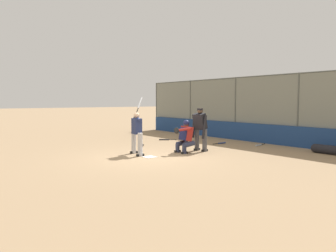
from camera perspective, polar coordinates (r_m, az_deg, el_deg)
The scene contains 13 objects.
ground_plane at distance 11.73m, azimuth -3.25°, elevation -5.42°, with size 160.00×160.00×0.00m, color #9E7F5B.
home_plate_marker at distance 11.73m, azimuth -3.25°, elevation -5.39°, with size 0.43×0.43×0.01m, color white.
backstop_fence at distance 16.21m, azimuth 16.36°, elevation 3.16°, with size 17.66×0.08×3.21m.
padding_wall at distance 16.20m, azimuth 16.06°, elevation -1.25°, with size 17.23×0.18×0.89m, color navy.
bleachers_beyond at distance 17.84m, azimuth 26.13°, elevation -0.57°, with size 12.30×3.05×1.80m.
batter_at_plate at distance 12.18m, azimuth -5.46°, elevation -1.01°, with size 0.91×0.78×2.14m.
catcher_behind_plate at distance 12.63m, azimuth 2.92°, elevation -1.70°, with size 0.67×0.79×1.27m.
umpire_home at distance 13.06m, azimuth 5.62°, elevation -0.34°, with size 0.69×0.47×1.72m.
spare_bat_near_backstop at distance 15.42m, azimuth 9.19°, elevation -2.97°, with size 0.07×0.83×0.07m.
spare_bat_by_padding at distance 16.60m, azimuth -0.46°, elevation -2.38°, with size 0.59×0.70×0.07m.
spare_bat_third_base_side at distance 15.17m, azimuth 15.60°, elevation -3.20°, with size 0.23×0.88×0.07m.
fielding_glove_on_dirt at distance 14.55m, azimuth -4.70°, elevation -3.29°, with size 0.29×0.22×0.11m.
equipment_bag_dugout_side at distance 13.74m, azimuth 25.80°, elevation -3.69°, with size 1.17×0.34×0.34m.
Camera 1 is at (-9.55, 6.51, 2.01)m, focal length 35.00 mm.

